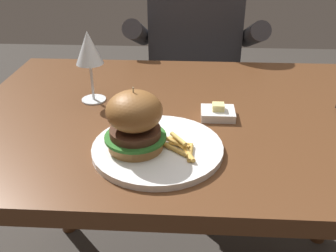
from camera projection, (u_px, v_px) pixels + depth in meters
name	position (u px, v px, depth m)	size (l,w,h in m)	color
dining_table	(198.00, 145.00, 0.99)	(1.17, 0.77, 0.74)	#56331C
main_plate	(158.00, 148.00, 0.78)	(0.27, 0.27, 0.01)	white
burger_sandwich	(135.00, 121.00, 0.74)	(0.13, 0.13, 0.13)	#9E6B38
fries_pile	(181.00, 146.00, 0.76)	(0.07, 0.09, 0.02)	gold
wine_glass	(89.00, 50.00, 0.94)	(0.07, 0.07, 0.19)	silver
butter_dish	(218.00, 113.00, 0.91)	(0.08, 0.07, 0.04)	white
diner_person	(193.00, 79.00, 1.61)	(0.51, 0.36, 1.18)	#282833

